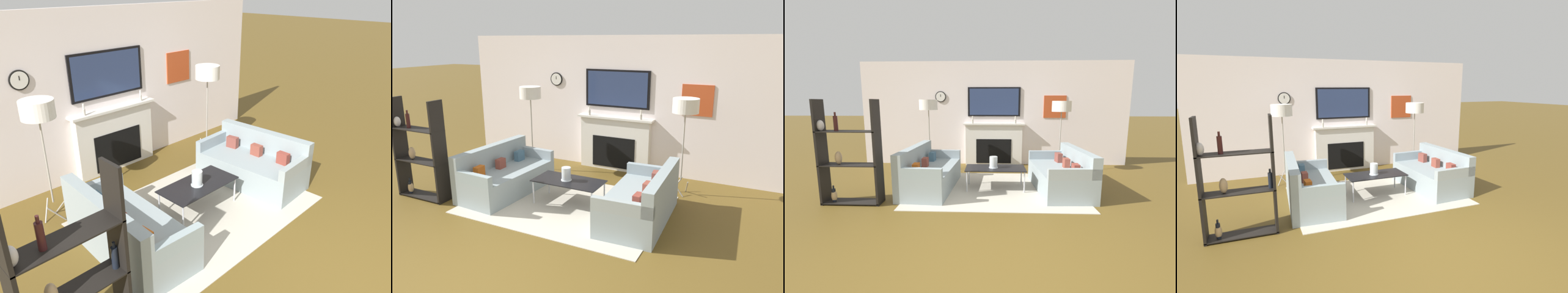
% 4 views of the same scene
% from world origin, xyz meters
% --- Properties ---
extents(ground_plane, '(60.00, 60.00, 0.00)m').
position_xyz_m(ground_plane, '(0.00, 0.00, 0.00)').
color(ground_plane, brown).
extents(fireplace_wall, '(7.00, 0.28, 2.70)m').
position_xyz_m(fireplace_wall, '(0.00, 4.56, 1.23)').
color(fireplace_wall, white).
rests_on(fireplace_wall, ground_plane).
extents(area_rug, '(3.12, 2.21, 0.01)m').
position_xyz_m(area_rug, '(0.00, 2.45, 0.01)').
color(area_rug, '#BEB6A3').
rests_on(area_rug, ground_plane).
extents(couch_left, '(0.92, 1.78, 0.82)m').
position_xyz_m(couch_left, '(-1.26, 2.45, 0.29)').
color(couch_left, '#8B999D').
rests_on(couch_left, ground_plane).
extents(couch_right, '(0.92, 1.69, 0.80)m').
position_xyz_m(couch_right, '(1.26, 2.45, 0.29)').
color(couch_right, '#8B999D').
rests_on(couch_right, ground_plane).
extents(coffee_table, '(1.13, 0.56, 0.42)m').
position_xyz_m(coffee_table, '(0.01, 2.48, 0.39)').
color(coffee_table, black).
rests_on(coffee_table, ground_plane).
extents(hurricane_candle, '(0.17, 0.17, 0.22)m').
position_xyz_m(hurricane_candle, '(-0.03, 2.47, 0.51)').
color(hurricane_candle, silver).
rests_on(hurricane_candle, coffee_table).
extents(floor_lamp_left, '(0.42, 0.42, 1.72)m').
position_xyz_m(floor_lamp_left, '(-1.54, 3.74, 1.57)').
color(floor_lamp_left, '#9E998E').
rests_on(floor_lamp_left, ground_plane).
extents(floor_lamp_right, '(0.43, 0.43, 1.69)m').
position_xyz_m(floor_lamp_right, '(1.54, 3.74, 1.54)').
color(floor_lamp_right, '#9E998E').
rests_on(floor_lamp_right, ground_plane).
extents(shelf_unit, '(0.96, 0.28, 1.70)m').
position_xyz_m(shelf_unit, '(-2.38, 1.65, 0.79)').
color(shelf_unit, black).
rests_on(shelf_unit, ground_plane).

